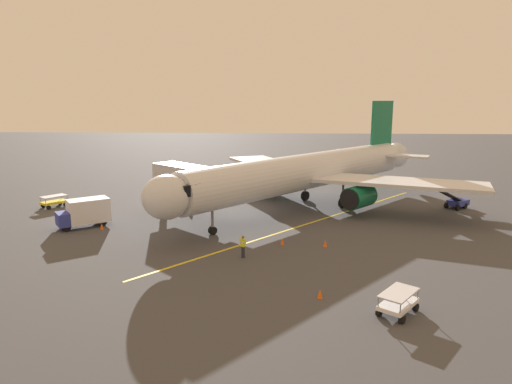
% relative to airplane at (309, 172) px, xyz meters
% --- Properties ---
extents(ground_plane, '(220.00, 220.00, 0.00)m').
position_rel_airplane_xyz_m(ground_plane, '(-1.00, -0.51, -4.00)').
color(ground_plane, '#424244').
extents(apron_lead_in_line, '(26.44, 30.33, 0.01)m').
position_rel_airplane_xyz_m(apron_lead_in_line, '(0.18, 6.21, -4.00)').
color(apron_lead_in_line, yellow).
rests_on(apron_lead_in_line, ground).
extents(airplane, '(32.40, 33.60, 11.50)m').
position_rel_airplane_xyz_m(airplane, '(0.00, 0.00, 0.00)').
color(airplane, silver).
rests_on(airplane, ground).
extents(jet_bridge, '(9.90, 9.03, 5.40)m').
position_rel_airplane_xyz_m(jet_bridge, '(11.45, 4.99, -0.24)').
color(jet_bridge, '#B7B7BC').
rests_on(jet_bridge, ground).
extents(ground_crew_marshaller, '(0.47, 0.43, 1.71)m').
position_rel_airplane_xyz_m(ground_crew_marshaller, '(5.87, 16.21, -3.12)').
color(ground_crew_marshaller, '#23232D').
rests_on(ground_crew_marshaller, ground).
extents(ground_crew_wing_walker, '(0.27, 0.41, 1.71)m').
position_rel_airplane_xyz_m(ground_crew_wing_walker, '(13.10, 0.37, -3.12)').
color(ground_crew_wing_walker, '#23232D').
rests_on(ground_crew_wing_walker, ground).
extents(baggage_cart_near_nose, '(2.69, 2.91, 1.27)m').
position_rel_airplane_xyz_m(baggage_cart_near_nose, '(28.05, 1.18, -3.35)').
color(baggage_cart_near_nose, yellow).
rests_on(baggage_cart_near_nose, ground).
extents(box_truck_portside, '(4.84, 4.33, 2.62)m').
position_rel_airplane_xyz_m(box_truck_portside, '(21.32, 8.69, -2.62)').
color(box_truck_portside, '#2D3899').
rests_on(box_truck_portside, ground).
extents(belt_loader_starboard_side, '(4.28, 3.86, 2.32)m').
position_rel_airplane_xyz_m(belt_loader_starboard_side, '(-16.12, -0.67, -3.29)').
color(belt_loader_starboard_side, '#2D3899').
rests_on(belt_loader_starboard_side, ground).
extents(baggage_cart_rear_apron, '(2.69, 2.92, 1.27)m').
position_rel_airplane_xyz_m(baggage_cart_rear_apron, '(-3.47, 24.72, -3.35)').
color(baggage_cart_rear_apron, white).
rests_on(baggage_cart_rear_apron, ground).
extents(safety_cone_nose_left, '(0.32, 0.32, 0.55)m').
position_rel_airplane_xyz_m(safety_cone_nose_left, '(-0.55, 13.28, -3.73)').
color(safety_cone_nose_left, '#F2590F').
rests_on(safety_cone_nose_left, ground).
extents(safety_cone_nose_right, '(0.32, 0.32, 0.55)m').
position_rel_airplane_xyz_m(safety_cone_nose_right, '(19.45, 9.34, -3.73)').
color(safety_cone_nose_right, '#F2590F').
rests_on(safety_cone_nose_right, ground).
extents(safety_cone_wing_port, '(0.32, 0.32, 0.55)m').
position_rel_airplane_xyz_m(safety_cone_wing_port, '(0.68, 22.98, -3.73)').
color(safety_cone_wing_port, '#F2590F').
rests_on(safety_cone_wing_port, ground).
extents(safety_cone_wing_starboard, '(0.32, 0.32, 0.55)m').
position_rel_airplane_xyz_m(safety_cone_wing_starboard, '(2.91, 12.87, -3.73)').
color(safety_cone_wing_starboard, '#F2590F').
rests_on(safety_cone_wing_starboard, ground).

